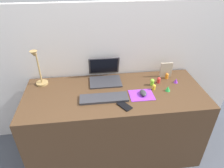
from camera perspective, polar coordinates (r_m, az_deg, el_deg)
name	(u,v)px	position (r m, az deg, el deg)	size (l,w,h in m)	color
ground_plane	(115,148)	(2.29, 0.72, -17.70)	(6.00, 6.00, 0.00)	#474C56
back_wall	(110,74)	(2.10, -0.49, 2.91)	(2.82, 0.05, 1.44)	silver
desk	(115,123)	(2.02, 0.79, -11.00)	(1.62, 0.66, 0.74)	#4C331E
laptop	(105,75)	(1.95, -2.07, 2.72)	(0.30, 0.28, 0.21)	#333338
keyboard	(104,98)	(1.70, -2.31, -4.04)	(0.41, 0.13, 0.02)	#333338
mousepad	(141,95)	(1.77, 8.40, -3.13)	(0.21, 0.17, 0.00)	purple
mouse	(143,93)	(1.76, 8.87, -2.52)	(0.06, 0.10, 0.03)	#333338
cell_phone	(124,106)	(1.63, 3.57, -6.23)	(0.06, 0.13, 0.01)	black
desk_lamp	(38,69)	(1.91, -20.27, 4.02)	(0.11, 0.14, 0.36)	#A5844C
picture_frame	(166,70)	(2.06, 15.18, 3.94)	(0.12, 0.02, 0.15)	#B2A58C
toy_figurine_lime	(152,82)	(1.90, 11.39, 0.59)	(0.04, 0.04, 0.06)	#8CDB33
toy_figurine_yellow	(154,87)	(1.84, 11.87, -0.85)	(0.03, 0.03, 0.05)	yellow
toy_figurine_purple	(176,81)	(2.00, 17.77, 0.93)	(0.04, 0.04, 0.04)	purple
toy_figurine_green	(168,88)	(1.86, 15.65, -1.24)	(0.04, 0.04, 0.05)	green
toy_figurine_red	(159,80)	(1.95, 13.16, 1.12)	(0.03, 0.03, 0.06)	red
toy_figurine_orange	(167,76)	(2.04, 15.39, 2.26)	(0.03, 0.03, 0.06)	orange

